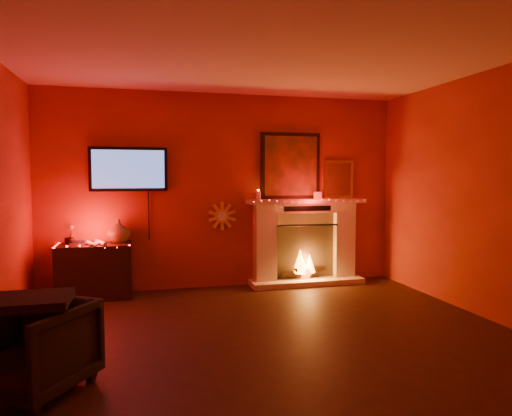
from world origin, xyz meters
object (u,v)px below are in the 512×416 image
at_px(armchair, 32,348).
at_px(fireplace, 304,234).
at_px(console_table, 96,267).
at_px(sunburst_clock, 222,216).
at_px(tv, 129,169).

bearing_deg(armchair, fireplace, 75.60).
relative_size(fireplace, console_table, 2.18).
xyz_separation_m(sunburst_clock, armchair, (-1.87, -2.80, -0.67)).
bearing_deg(fireplace, tv, 178.50).
relative_size(fireplace, sunburst_clock, 5.45).
xyz_separation_m(fireplace, sunburst_clock, (-1.19, 0.09, 0.28)).
bearing_deg(tv, console_table, -155.79).
distance_m(sunburst_clock, console_table, 1.78).
height_order(tv, console_table, tv).
height_order(console_table, armchair, console_table).
bearing_deg(armchair, sunburst_clock, 90.35).
distance_m(tv, sunburst_clock, 1.41).
distance_m(fireplace, tv, 2.61).
relative_size(tv, armchair, 1.73).
relative_size(tv, console_table, 1.24).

